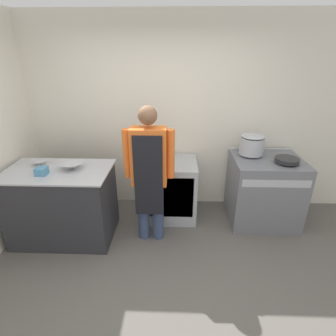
{
  "coord_description": "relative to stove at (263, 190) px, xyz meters",
  "views": [
    {
      "loc": [
        0.19,
        -1.88,
        2.17
      ],
      "look_at": [
        0.09,
        0.98,
        0.92
      ],
      "focal_mm": 28.0,
      "sensor_mm": 36.0,
      "label": 1
    }
  ],
  "objects": [
    {
      "name": "stove",
      "position": [
        0.0,
        0.0,
        0.0
      ],
      "size": [
        0.89,
        0.77,
        0.93
      ],
      "color": "slate",
      "rests_on": "ground_plane"
    },
    {
      "name": "small_bowl",
      "position": [
        -2.87,
        -0.32,
        0.49
      ],
      "size": [
        0.17,
        0.17,
        0.06
      ],
      "color": "#B2B5BC",
      "rests_on": "prep_counter"
    },
    {
      "name": "saute_pan",
      "position": [
        0.18,
        -0.13,
        0.5
      ],
      "size": [
        0.29,
        0.29,
        0.05
      ],
      "color": "#262628",
      "rests_on": "stove"
    },
    {
      "name": "wall_back",
      "position": [
        -1.39,
        0.46,
        0.89
      ],
      "size": [
        8.0,
        0.05,
        2.7
      ],
      "color": "silver",
      "rests_on": "ground_plane"
    },
    {
      "name": "stock_pot",
      "position": [
        -0.2,
        0.14,
        0.61
      ],
      "size": [
        0.32,
        0.32,
        0.28
      ],
      "color": "#B2B5BC",
      "rests_on": "stove"
    },
    {
      "name": "plastic_tub",
      "position": [
        -2.72,
        -0.6,
        0.51
      ],
      "size": [
        0.12,
        0.12,
        0.09
      ],
      "color": "teal",
      "rests_on": "prep_counter"
    },
    {
      "name": "ground_plane",
      "position": [
        -1.39,
        -1.34,
        -0.46
      ],
      "size": [
        14.0,
        14.0,
        0.0
      ],
      "primitive_type": "plane",
      "color": "#5B5651"
    },
    {
      "name": "fridge_unit",
      "position": [
        -1.26,
        0.07,
        -0.05
      ],
      "size": [
        0.68,
        0.68,
        0.82
      ],
      "color": "#A8ADB2",
      "rests_on": "ground_plane"
    },
    {
      "name": "mixing_bowl",
      "position": [
        -2.44,
        -0.43,
        0.51
      ],
      "size": [
        0.27,
        0.27,
        0.08
      ],
      "color": "#B2B5BC",
      "rests_on": "prep_counter"
    },
    {
      "name": "prep_counter",
      "position": [
        -2.61,
        -0.47,
        0.0
      ],
      "size": [
        1.24,
        0.76,
        0.92
      ],
      "color": "#2D2D33",
      "rests_on": "ground_plane"
    },
    {
      "name": "person_cook",
      "position": [
        -1.52,
        -0.48,
        0.49
      ],
      "size": [
        0.58,
        0.24,
        1.68
      ],
      "color": "#38476B",
      "rests_on": "ground_plane"
    }
  ]
}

